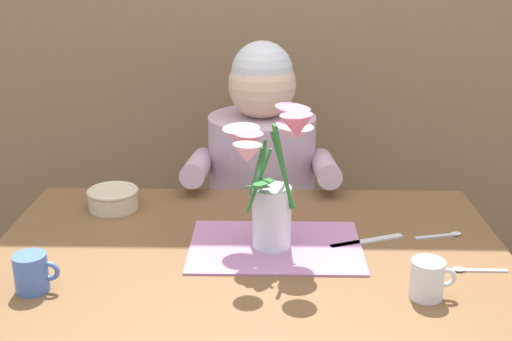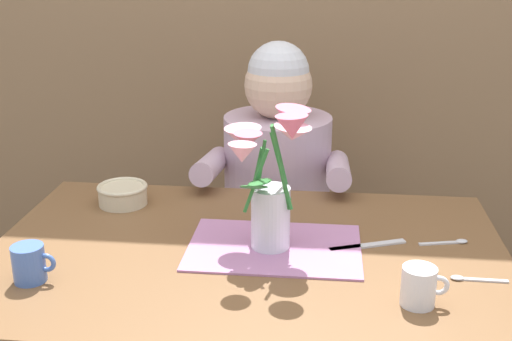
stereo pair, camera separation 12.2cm
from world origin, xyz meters
name	(u,v)px [view 1 (the left image)]	position (x,y,z in m)	size (l,w,h in m)	color
dining_table	(249,288)	(0.00, 0.00, 0.64)	(1.20, 0.80, 0.74)	brown
seated_person	(262,216)	(0.02, 0.62, 0.56)	(0.45, 0.47, 1.14)	#4C4C56
striped_placemat	(276,246)	(0.06, 0.02, 0.74)	(0.40, 0.28, 0.01)	#B275A3
flower_vase	(271,173)	(0.05, 0.02, 0.93)	(0.24, 0.27, 0.34)	silver
ceramic_bowl	(113,198)	(-0.37, 0.25, 0.77)	(0.14, 0.14, 0.06)	beige
dinner_knife	(367,241)	(0.28, 0.05, 0.74)	(0.19, 0.02, 0.01)	silver
coffee_cup	(32,273)	(-0.43, -0.19, 0.78)	(0.09, 0.07, 0.08)	#476BB7
tea_cup	(428,279)	(0.36, -0.20, 0.78)	(0.09, 0.07, 0.08)	silver
spoon_0	(446,235)	(0.48, 0.09, 0.74)	(0.12, 0.04, 0.01)	silver
spoon_1	(471,270)	(0.48, -0.09, 0.74)	(0.12, 0.02, 0.01)	silver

